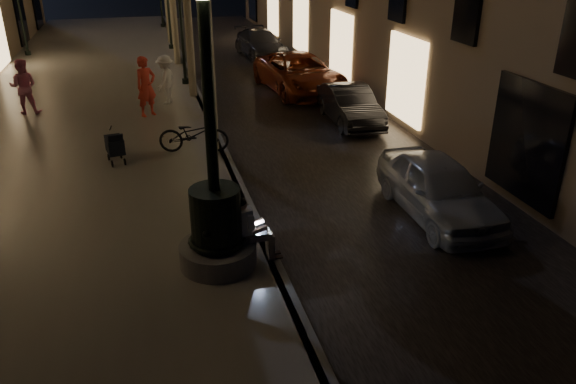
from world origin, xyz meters
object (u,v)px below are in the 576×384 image
object	(u,v)px
seated_man_laptop	(250,227)
car_front	(438,188)
lamp_curb_b	(180,5)
pedestrian_white	(166,79)
car_third	(300,74)
pedestrian_pink	(23,86)
car_second	(350,105)
fountain_lamppost	(216,214)
car_rear	(260,44)
bicycle	(194,134)
pedestrian_red	(146,86)
lamp_curb_a	(206,39)
stroller	(115,145)

from	to	relation	value
seated_man_laptop	car_front	world-z (taller)	seated_man_laptop
lamp_curb_b	pedestrian_white	distance (m)	3.61
car_third	pedestrian_pink	distance (m)	9.91
lamp_curb_b	car_second	bearing A→B (deg)	-51.58
seated_man_laptop	pedestrian_pink	size ratio (longest dim) A/B	0.70
seated_man_laptop	car_front	distance (m)	4.53
fountain_lamppost	car_rear	distance (m)	20.20
car_rear	bicycle	xyz separation A→B (m)	(-4.79, -13.55, 0.04)
fountain_lamppost	pedestrian_red	distance (m)	9.89
lamp_curb_b	pedestrian_pink	world-z (taller)	lamp_curb_b
pedestrian_white	pedestrian_pink	bearing A→B (deg)	-60.62
car_third	pedestrian_pink	xyz separation A→B (m)	(-9.84, -1.08, 0.37)
seated_man_laptop	car_third	bearing A→B (deg)	70.29
car_second	car_third	size ratio (longest dim) A/B	0.70
lamp_curb_a	bicycle	distance (m)	2.58
stroller	pedestrian_red	bearing A→B (deg)	65.73
stroller	pedestrian_red	size ratio (longest dim) A/B	0.50
seated_man_laptop	pedestrian_red	distance (m)	9.96
car_rear	pedestrian_white	bearing A→B (deg)	-126.23
car_rear	lamp_curb_a	bearing A→B (deg)	-111.73
stroller	car_front	world-z (taller)	car_front
fountain_lamppost	car_front	world-z (taller)	fountain_lamppost
stroller	pedestrian_red	distance (m)	4.32
lamp_curb_b	car_front	bearing A→B (deg)	-71.55
car_second	car_third	world-z (taller)	car_third
pedestrian_pink	car_rear	bearing A→B (deg)	-134.78
fountain_lamppost	car_rear	bearing A→B (deg)	75.66
seated_man_laptop	pedestrian_white	xyz separation A→B (m)	(-0.81, 11.27, 0.16)
pedestrian_pink	car_front	bearing A→B (deg)	139.15
car_rear	car_front	bearing A→B (deg)	-94.14
car_second	pedestrian_white	world-z (taller)	pedestrian_white
fountain_lamppost	stroller	bearing A→B (deg)	108.30
lamp_curb_b	stroller	xyz separation A→B (m)	(-2.57, -8.34, -2.55)
fountain_lamppost	lamp_curb_b	bearing A→B (deg)	87.14
car_front	lamp_curb_b	bearing A→B (deg)	109.02
car_third	pedestrian_white	size ratio (longest dim) A/B	3.14
seated_man_laptop	lamp_curb_a	distance (m)	6.45
pedestrian_pink	lamp_curb_a	bearing A→B (deg)	141.76
lamp_curb_a	car_second	distance (m)	5.81
stroller	car_front	xyz separation A→B (m)	(6.87, -4.55, -0.03)
stroller	bicycle	size ratio (longest dim) A/B	0.51
lamp_curb_a	car_rear	xyz separation A→B (m)	(4.30, 13.56, -2.57)
stroller	lamp_curb_a	bearing A→B (deg)	-3.72
car_front	bicycle	size ratio (longest dim) A/B	2.03
lamp_curb_b	stroller	world-z (taller)	lamp_curb_b
stroller	pedestrian_pink	size ratio (longest dim) A/B	0.54
car_third	pedestrian_red	bearing A→B (deg)	-163.04
lamp_curb_a	seated_man_laptop	bearing A→B (deg)	-90.85
car_third	car_second	bearing A→B (deg)	-88.60
seated_man_laptop	lamp_curb_b	bearing A→B (deg)	89.63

